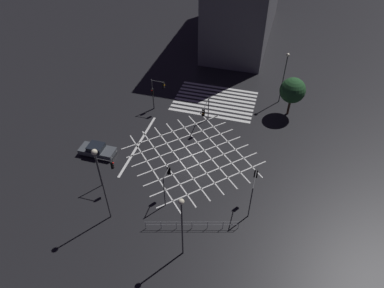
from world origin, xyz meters
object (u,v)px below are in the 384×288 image
traffic_light_nw_cross (254,185)px  waiting_car (97,150)px  traffic_light_median_north (167,179)px  traffic_light_se_cross (153,95)px  street_tree_near (293,90)px  street_lamp_east (182,218)px  traffic_light_median_south (205,110)px  traffic_light_ne_main (106,167)px  street_lamp_far (100,172)px  traffic_light_se_main (158,89)px  street_lamp_west (285,70)px

traffic_light_nw_cross → waiting_car: traffic_light_nw_cross is taller
traffic_light_median_north → traffic_light_se_cross: traffic_light_median_north is taller
traffic_light_nw_cross → street_tree_near: (-2.46, -16.89, 0.62)m
street_lamp_east → traffic_light_se_cross: bearing=-62.7°
traffic_light_median_south → street_tree_near: (-10.00, -5.78, 1.04)m
street_tree_near → street_lamp_east: bearing=72.7°
traffic_light_ne_main → street_lamp_far: bearing=-63.7°
street_lamp_far → traffic_light_se_cross: bearing=-82.7°
traffic_light_se_main → waiting_car: traffic_light_se_main is taller
traffic_light_median_south → waiting_car: bearing=-52.1°
traffic_light_nw_cross → street_lamp_far: bearing=111.6°
street_lamp_far → traffic_light_median_north: bearing=-141.4°
street_tree_near → traffic_light_median_north: bearing=59.6°
traffic_light_se_cross → street_tree_near: size_ratio=0.61×
street_lamp_far → waiting_car: 11.06m
traffic_light_ne_main → traffic_light_median_north: (-6.38, -0.24, -0.11)m
traffic_light_median_north → traffic_light_se_cross: size_ratio=1.22×
traffic_light_se_main → waiting_car: (3.93, 10.44, -2.69)m
traffic_light_median_south → street_lamp_far: size_ratio=0.40×
traffic_light_nw_cross → traffic_light_ne_main: bearing=96.4°
traffic_light_nw_cross → street_tree_near: size_ratio=0.78×
waiting_car → traffic_light_se_cross: bearing=73.0°
traffic_light_ne_main → traffic_light_median_north: 6.39m
traffic_light_median_north → street_lamp_west: bearing=-24.1°
traffic_light_se_cross → traffic_light_ne_main: bearing=2.4°
street_tree_near → traffic_light_se_cross: bearing=12.6°
traffic_light_se_main → street_lamp_east: street_lamp_east is taller
traffic_light_se_main → traffic_light_median_south: bearing=-16.3°
traffic_light_ne_main → waiting_car: (3.74, -4.32, -2.41)m
waiting_car → street_lamp_east: bearing=-35.7°
street_lamp_east → street_lamp_west: size_ratio=1.00×
traffic_light_se_main → street_lamp_east: (-9.48, 20.07, 1.89)m
traffic_light_median_north → street_lamp_far: size_ratio=0.45×
traffic_light_nw_cross → waiting_car: (18.36, -2.68, -2.46)m
street_lamp_far → waiting_car: bearing=-55.0°
traffic_light_se_main → waiting_car: 11.47m
street_lamp_east → street_tree_near: street_lamp_east is taller
traffic_light_se_main → traffic_light_nw_cross: bearing=-42.3°
traffic_light_se_main → street_lamp_west: (-15.51, -6.36, 1.74)m
traffic_light_se_cross → street_tree_near: 18.18m
traffic_light_nw_cross → traffic_light_se_cross: bearing=49.7°
traffic_light_ne_main → street_lamp_east: street_lamp_east is taller
traffic_light_median_south → street_lamp_west: street_lamp_west is taller
traffic_light_se_cross → street_tree_near: street_tree_near is taller
street_lamp_west → waiting_car: street_lamp_west is taller
traffic_light_nw_cross → traffic_light_se_main: size_ratio=0.91×
street_lamp_east → traffic_light_median_north: bearing=-59.4°
street_lamp_far → traffic_light_ne_main: bearing=-63.7°
traffic_light_se_main → street_lamp_far: street_lamp_far is taller
street_tree_near → waiting_car: bearing=34.3°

